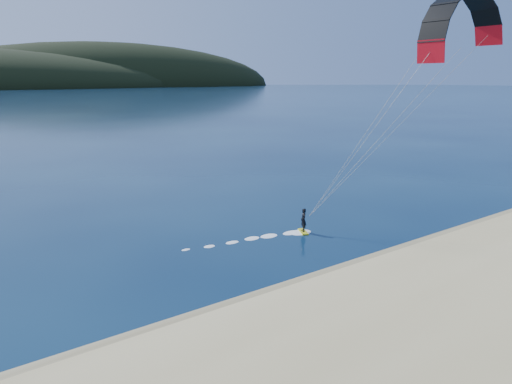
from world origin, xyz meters
TOP-DOWN VIEW (x-y plane):
  - ground at (0.00, 0.00)m, footprint 1800.00×1800.00m
  - wet_sand at (0.00, 4.50)m, footprint 220.00×2.50m
  - kitesurfer_near at (18.02, 6.29)m, footprint 25.39×9.70m

SIDE VIEW (x-z plane):
  - ground at x=0.00m, z-range 0.00..0.00m
  - wet_sand at x=0.00m, z-range 0.00..0.10m
  - kitesurfer_near at x=18.02m, z-range 5.26..23.96m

